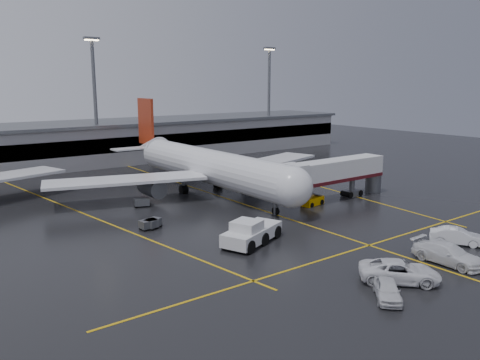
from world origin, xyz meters
TOP-DOWN VIEW (x-y plane):
  - ground at (0.00, 0.00)m, footprint 220.00×220.00m
  - apron_line_centre at (0.00, 0.00)m, footprint 0.25×90.00m
  - apron_line_stop at (0.00, -22.00)m, footprint 60.00×0.25m
  - apron_line_left at (-20.00, 10.00)m, footprint 9.99×69.35m
  - apron_line_right at (18.00, 10.00)m, footprint 7.57×69.64m
  - terminal at (0.00, 47.93)m, footprint 122.00×19.00m
  - light_mast_mid at (-5.00, 42.00)m, footprint 3.00×1.20m
  - light_mast_right at (40.00, 42.00)m, footprint 3.00×1.20m
  - main_airliner at (0.00, 9.70)m, footprint 48.80×45.60m
  - jet_bridge at (11.87, -6.00)m, footprint 19.90×3.40m
  - pushback_tractor at (-9.57, -14.09)m, footprint 8.47×5.85m
  - belt_loader at (7.49, -6.22)m, footprint 3.84×2.24m
  - service_van_a at (-5.57, -29.56)m, footprint 6.97×7.01m
  - service_van_b at (1.71, -29.70)m, footprint 2.85×6.72m
  - service_van_c at (7.67, -27.27)m, footprint 4.45×5.52m
  - service_van_d at (-9.19, -31.01)m, footprint 4.52×4.54m
  - baggage_cart_a at (-15.42, -2.86)m, footprint 2.37×2.05m
  - baggage_cart_b at (-15.99, -2.95)m, footprint 2.09×1.45m
  - baggage_cart_c at (-12.10, 7.09)m, footprint 2.31×1.86m

SIDE VIEW (x-z plane):
  - ground at x=0.00m, z-range 0.00..0.00m
  - apron_line_centre at x=0.00m, z-range 0.00..0.02m
  - apron_line_stop at x=0.00m, z-range 0.00..0.02m
  - apron_line_left at x=-20.00m, z-range 0.00..0.02m
  - apron_line_right at x=18.00m, z-range 0.00..0.02m
  - belt_loader at x=7.49m, z-range -0.58..1.72m
  - baggage_cart_a at x=-15.42m, z-range 0.07..1.19m
  - baggage_cart_b at x=-15.99m, z-range 0.07..1.19m
  - baggage_cart_c at x=-12.10m, z-range 0.07..1.19m
  - service_van_d at x=-9.19m, z-range 0.00..1.56m
  - service_van_c at x=7.67m, z-range 0.00..1.77m
  - service_van_a at x=-5.57m, z-range 0.00..1.88m
  - service_van_b at x=1.71m, z-range 0.00..1.93m
  - pushback_tractor at x=-9.57m, z-range -0.29..2.52m
  - jet_bridge at x=11.87m, z-range 0.91..6.96m
  - main_airliner at x=0.00m, z-range -2.84..11.26m
  - terminal at x=0.00m, z-range 0.02..8.62m
  - light_mast_mid at x=-5.00m, z-range 1.75..27.20m
  - light_mast_right at x=40.00m, z-range 1.75..27.20m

